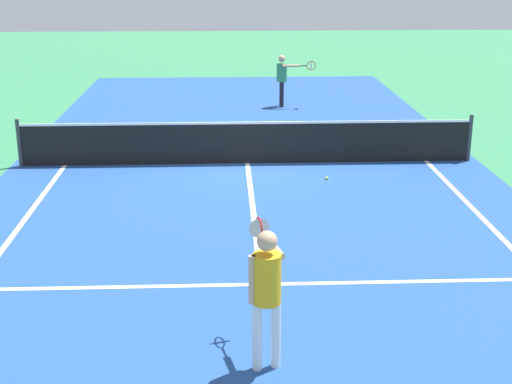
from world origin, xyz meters
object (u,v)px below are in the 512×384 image
player_far (283,75)px  tennis_ball_near_net (327,178)px  net (247,142)px  player_near (266,283)px

player_far → tennis_ball_near_net: player_far is taller
net → player_near: bearing=-90.4°
player_far → tennis_ball_near_net: size_ratio=24.01×
net → player_near: (-0.07, -8.58, 0.56)m
player_far → net: bearing=-101.5°
net → player_far: player_far is taller
player_near → net: bearing=89.6°
player_far → tennis_ball_near_net: (0.32, -7.79, -0.95)m
player_near → player_far: (1.37, 15.04, -0.07)m
net → tennis_ball_near_net: (1.63, -1.34, -0.46)m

